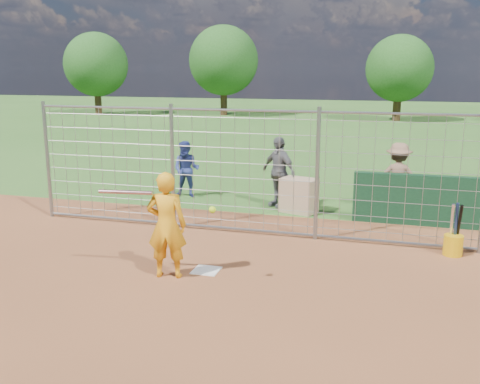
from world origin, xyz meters
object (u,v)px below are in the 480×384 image
(bystander_c, at_px, (398,177))
(equipment_bin, at_px, (299,195))
(bystander_a, at_px, (186,169))
(batter, at_px, (167,225))
(bystander_b, at_px, (278,172))
(bucket_with_bats, at_px, (453,242))

(bystander_c, height_order, equipment_bin, bystander_c)
(bystander_a, relative_size, bystander_c, 0.91)
(equipment_bin, bearing_deg, bystander_c, 35.08)
(batter, height_order, bystander_b, batter)
(bystander_a, height_order, equipment_bin, bystander_a)
(bystander_a, bearing_deg, batter, -76.47)
(equipment_bin, distance_m, bucket_with_bats, 3.89)
(bystander_a, relative_size, equipment_bin, 1.84)
(bystander_b, relative_size, equipment_bin, 2.14)
(batter, distance_m, bucket_with_bats, 5.15)
(bystander_a, relative_size, bucket_with_bats, 1.51)
(bucket_with_bats, bearing_deg, bystander_a, 155.32)
(bystander_a, height_order, bystander_b, bystander_b)
(batter, distance_m, bystander_b, 5.01)
(batter, bearing_deg, bystander_a, -83.12)
(bystander_c, distance_m, equipment_bin, 2.36)
(bystander_a, xyz_separation_m, bucket_with_bats, (6.27, -2.88, -0.49))
(bystander_a, xyz_separation_m, bystander_c, (5.28, 0.05, 0.08))
(bystander_b, xyz_separation_m, bystander_c, (2.78, 0.34, -0.05))
(bystander_c, xyz_separation_m, bucket_with_bats, (0.99, -2.93, -0.57))
(batter, relative_size, equipment_bin, 2.17)
(bystander_b, relative_size, bucket_with_bats, 1.76)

